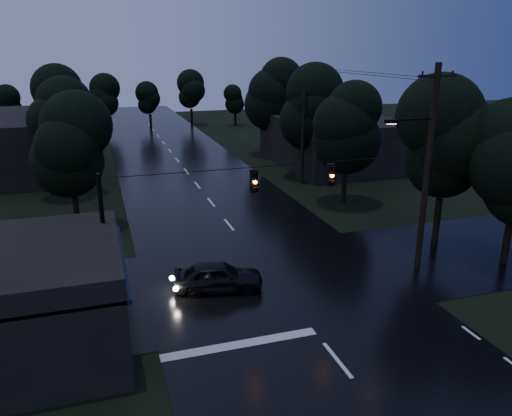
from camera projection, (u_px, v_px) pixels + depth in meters
main_road at (197, 185)px, 40.39m from camera, size 12.00×120.00×0.02m
cross_street at (272, 278)px, 24.07m from camera, size 60.00×9.00×0.02m
building_far_right at (333, 141)px, 47.43m from camera, size 10.00×14.00×4.40m
building_far_left at (20, 143)px, 44.62m from camera, size 10.00×16.00×5.00m
utility_pole_main at (426, 166)px, 23.72m from camera, size 3.50×0.30×10.00m
utility_pole_far at (303, 137)px, 39.82m from camera, size 2.00×0.30×7.50m
anchor_pole_left at (105, 246)px, 20.07m from camera, size 0.18×0.18×6.00m
span_signals at (292, 177)px, 21.72m from camera, size 15.00×0.37×1.12m
tree_corner_near at (446, 140)px, 26.07m from camera, size 4.48×4.48×9.44m
tree_left_a at (69, 145)px, 28.92m from camera, size 3.92×3.92×8.26m
tree_left_b at (63, 121)px, 35.88m from camera, size 4.20×4.20×8.85m
tree_left_c at (61, 102)px, 44.66m from camera, size 4.48×4.48×9.44m
tree_right_a at (347, 125)px, 34.05m from camera, size 4.20×4.20×8.85m
tree_right_b at (309, 106)px, 41.36m from camera, size 4.48×4.48×9.44m
tree_right_c at (275, 92)px, 50.49m from camera, size 4.76×4.76×10.03m
car at (218, 276)px, 22.69m from camera, size 4.28×2.42×1.37m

